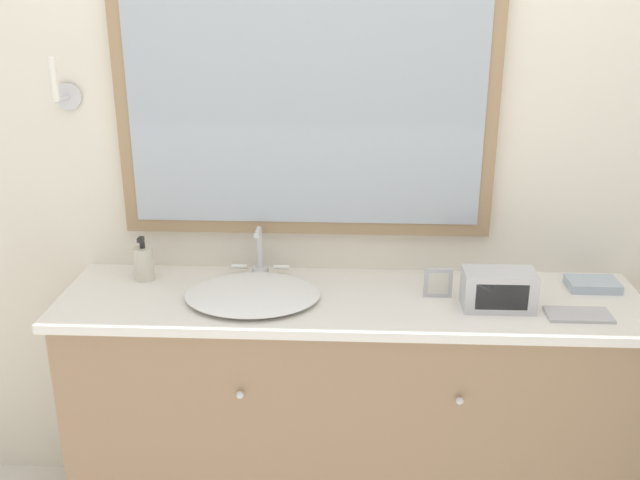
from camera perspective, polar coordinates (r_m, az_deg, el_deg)
name	(u,v)px	position (r m, az deg, el deg)	size (l,w,h in m)	color
wall_back	(350,166)	(2.50, 2.40, 5.91)	(8.00, 0.18, 2.55)	silver
vanity_counter	(347,415)	(2.58, 2.21, -13.80)	(1.93, 0.51, 0.91)	#937556
sink_basin	(251,292)	(2.36, -5.52, -4.20)	(0.44, 0.42, 0.18)	white
soap_bottle	(142,263)	(2.55, -14.02, -1.79)	(0.07, 0.07, 0.16)	beige
appliance_box	(497,290)	(2.33, 13.98, -3.89)	(0.23, 0.12, 0.13)	#BCBCC1
picture_frame	(437,283)	(2.37, 9.31, -3.40)	(0.09, 0.01, 0.10)	#B2B2B7
hand_towel_near_sink	(591,284)	(2.59, 20.87, -3.33)	(0.17, 0.11, 0.03)	#A8B7C6
metal_tray	(577,315)	(2.37, 19.86, -5.64)	(0.20, 0.10, 0.01)	#ADADB2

